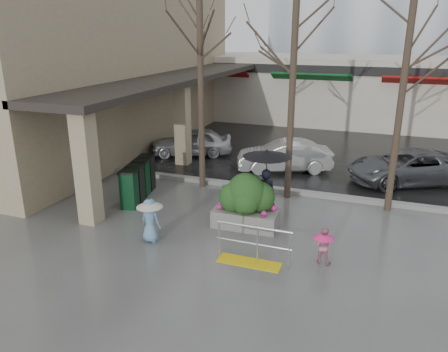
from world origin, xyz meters
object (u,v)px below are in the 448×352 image
Objects in this scene: tree_midwest at (295,40)px; tree_mideast at (407,55)px; handrail at (252,250)px; car_b at (284,156)px; tree_west at (200,44)px; child_pink at (323,243)px; woman at (266,175)px; car_a at (192,142)px; news_boxes at (139,180)px; planter at (247,201)px; car_c at (409,167)px; child_blue at (150,216)px.

tree_midwest reaches higher than tree_mideast.
handrail is 0.50× the size of car_b.
tree_mideast is (6.50, 0.00, -0.22)m from tree_west.
tree_west is 7.93m from child_pink.
woman is at bearing -14.45° from car_b.
car_a is at bearing -50.10° from woman.
planter is at bearing -23.66° from news_boxes.
car_b is 4.77m from car_c.
car_a is (-5.50, 8.61, 0.25)m from handrail.
child_pink is (5.00, -4.14, -4.54)m from tree_west.
handrail is 0.51× the size of car_a.
tree_midwest is at bearing 180.00° from tree_mideast.
car_b reaches higher than child_blue.
news_boxes is (-8.09, -1.85, -4.22)m from tree_mideast.
handrail is 7.28m from tree_mideast.
news_boxes is (-4.95, 2.95, 0.27)m from handrail.
child_pink is 2.80m from planter.
car_b is (4.00, 4.79, -0.01)m from news_boxes.
woman is 0.96× the size of news_boxes.
planter is (2.18, 1.81, 0.06)m from child_blue.
planter is (-2.42, 1.38, 0.25)m from child_pink.
tree_mideast reaches higher than news_boxes.
car_b is at bearing 38.86° from news_boxes.
tree_midwest is (3.20, 0.00, 0.15)m from tree_west.
news_boxes reaches higher than child_blue.
planter is at bearing 111.04° from handrail.
child_pink is 7.54m from car_b.
car_b is at bearing -94.62° from child_blue.
car_c is at bearing -129.26° from woman.
tree_mideast reaches higher than child_pink.
car_c is (9.32, -0.70, 0.00)m from car_a.
news_boxes is at bearing -60.71° from car_b.
tree_midwest is at bearing 32.65° from car_a.
planter is 0.52× the size of car_a.
handrail is 2.01× the size of child_pink.
car_b is (-4.09, 2.94, -4.23)m from tree_mideast.
tree_midwest is 6.83m from car_c.
car_c is at bearing 63.83° from car_a.
tree_west reaches higher than handrail.
handrail is at bearing 29.17° from child_pink.
tree_mideast is 1.76× the size of car_a.
car_c is at bearing 18.22° from news_boxes.
car_a is (-0.56, 5.66, -0.01)m from news_boxes.
tree_midwest reaches higher than car_a.
handrail is 5.77m from news_boxes.
news_boxes reaches higher than car_b.
tree_mideast reaches higher than car_b.
tree_mideast is at bearing 33.47° from car_b.
news_boxes is (-4.57, 0.32, -0.80)m from woman.
tree_midwest is 1.54× the size of car_c.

